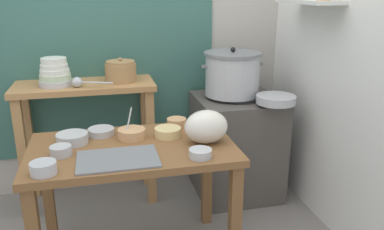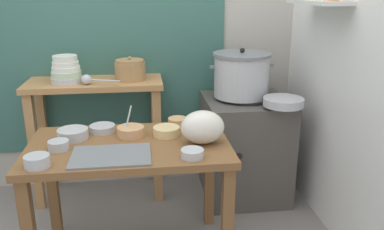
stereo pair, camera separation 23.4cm
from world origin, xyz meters
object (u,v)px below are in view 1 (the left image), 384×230
(serving_tray, at_px, (118,159))
(prep_bowl_3, at_px, (168,132))
(prep_bowl_0, at_px, (72,138))
(prep_table, at_px, (133,164))
(prep_bowl_6, at_px, (200,153))
(clay_pot, at_px, (121,71))
(prep_bowl_7, at_px, (177,123))
(prep_bowl_5, at_px, (43,168))
(prep_bowl_1, at_px, (132,133))
(plastic_bag, at_px, (206,127))
(wide_pan, at_px, (276,99))
(steamer_pot, at_px, (232,74))
(stove_block, at_px, (236,145))
(ladle, at_px, (79,82))
(prep_bowl_2, at_px, (101,131))
(prep_bowl_4, at_px, (61,150))
(back_shelf_table, at_px, (87,114))
(bowl_stack_enamel, at_px, (55,73))

(serving_tray, xyz_separation_m, prep_bowl_3, (0.30, 0.26, 0.02))
(prep_bowl_0, xyz_separation_m, prep_bowl_3, (0.53, -0.02, -0.00))
(prep_table, relative_size, prep_bowl_6, 9.46)
(clay_pot, bearing_deg, prep_bowl_7, -62.77)
(prep_bowl_5, xyz_separation_m, prep_bowl_6, (0.75, 0.01, -0.01))
(serving_tray, relative_size, prep_bowl_0, 2.33)
(prep_bowl_5, bearing_deg, prep_bowl_1, 39.66)
(prep_bowl_1, height_order, prep_bowl_3, prep_bowl_1)
(plastic_bag, height_order, wide_pan, plastic_bag)
(steamer_pot, relative_size, prep_bowl_1, 2.68)
(stove_block, xyz_separation_m, prep_bowl_1, (-0.83, -0.54, 0.37))
(clay_pot, height_order, ladle, clay_pot)
(clay_pot, xyz_separation_m, prep_bowl_2, (-0.16, -0.57, -0.23))
(prep_bowl_4, bearing_deg, prep_bowl_2, 50.84)
(wide_pan, relative_size, prep_bowl_7, 2.31)
(back_shelf_table, height_order, ladle, ladle)
(prep_bowl_6, bearing_deg, prep_bowl_0, 151.30)
(prep_bowl_0, relative_size, prep_bowl_7, 1.47)
(prep_bowl_2, distance_m, prep_bowl_6, 0.65)
(back_shelf_table, distance_m, serving_tray, 0.97)
(plastic_bag, xyz_separation_m, prep_bowl_5, (-0.83, -0.20, -0.06))
(prep_bowl_7, bearing_deg, bowl_stack_enamel, 143.95)
(wide_pan, xyz_separation_m, prep_bowl_4, (-1.38, -0.44, -0.06))
(prep_bowl_0, relative_size, prep_bowl_6, 1.48)
(prep_bowl_2, relative_size, prep_bowl_6, 1.29)
(prep_bowl_5, bearing_deg, clay_pot, 67.34)
(prep_bowl_4, height_order, prep_bowl_7, prep_bowl_7)
(prep_bowl_7, bearing_deg, prep_table, -142.24)
(ladle, relative_size, prep_bowl_4, 2.46)
(clay_pot, height_order, wide_pan, clay_pot)
(prep_bowl_5, bearing_deg, bowl_stack_enamel, 90.47)
(prep_table, relative_size, back_shelf_table, 1.15)
(prep_bowl_2, relative_size, prep_bowl_5, 1.25)
(wide_pan, height_order, prep_bowl_6, wide_pan)
(serving_tray, distance_m, prep_bowl_1, 0.30)
(stove_block, bearing_deg, ladle, 179.16)
(clay_pot, bearing_deg, plastic_bag, -64.59)
(clay_pot, bearing_deg, prep_bowl_2, -105.83)
(bowl_stack_enamel, height_order, ladle, bowl_stack_enamel)
(prep_bowl_0, distance_m, prep_bowl_6, 0.72)
(steamer_pot, bearing_deg, prep_bowl_6, -117.62)
(clay_pot, xyz_separation_m, prep_bowl_5, (-0.43, -1.03, -0.22))
(stove_block, relative_size, steamer_pot, 1.69)
(bowl_stack_enamel, distance_m, prep_bowl_7, 0.93)
(wide_pan, xyz_separation_m, prep_bowl_5, (-1.44, -0.64, -0.06))
(prep_bowl_4, relative_size, prep_bowl_5, 0.90)
(bowl_stack_enamel, distance_m, serving_tray, 1.02)
(prep_bowl_4, bearing_deg, ladle, 83.32)
(prep_bowl_0, distance_m, prep_bowl_4, 0.17)
(prep_bowl_2, bearing_deg, steamer_pot, 25.99)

